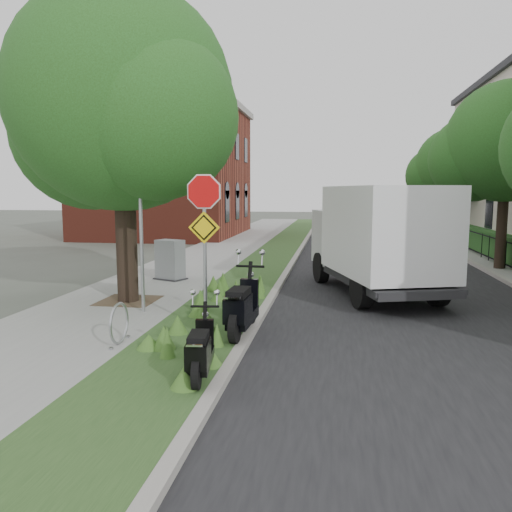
% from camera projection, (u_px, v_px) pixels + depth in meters
% --- Properties ---
extents(ground, '(120.00, 120.00, 0.00)m').
position_uv_depth(ground, '(271.00, 347.00, 9.28)').
color(ground, '#4C5147').
rests_on(ground, ground).
extents(sidewalk_near, '(3.50, 60.00, 0.12)m').
position_uv_depth(sidewalk_near, '(197.00, 263.00, 19.72)').
color(sidewalk_near, gray).
rests_on(sidewalk_near, ground).
extents(verge, '(2.00, 60.00, 0.12)m').
position_uv_depth(verge, '(266.00, 264.00, 19.29)').
color(verge, '#2D4E21').
rests_on(verge, ground).
extents(kerb_near, '(0.20, 60.00, 0.13)m').
position_uv_depth(kerb_near, '(291.00, 265.00, 19.14)').
color(kerb_near, '#9E9991').
rests_on(kerb_near, ground).
extents(road, '(7.00, 60.00, 0.01)m').
position_uv_depth(road, '(385.00, 268.00, 18.60)').
color(road, black).
rests_on(road, ground).
extents(kerb_far, '(0.20, 60.00, 0.13)m').
position_uv_depth(kerb_far, '(484.00, 269.00, 18.04)').
color(kerb_far, '#9E9991').
rests_on(kerb_far, ground).
extents(street_tree_main, '(6.21, 5.54, 7.66)m').
position_uv_depth(street_tree_main, '(120.00, 111.00, 12.09)').
color(street_tree_main, black).
rests_on(street_tree_main, ground).
extents(bare_post, '(0.08, 0.08, 4.00)m').
position_uv_depth(bare_post, '(141.00, 225.00, 11.26)').
color(bare_post, '#A5A8AD').
rests_on(bare_post, ground).
extents(bike_hoop, '(0.06, 0.78, 0.77)m').
position_uv_depth(bike_hoop, '(119.00, 323.00, 9.05)').
color(bike_hoop, '#A5A8AD').
rests_on(bike_hoop, ground).
extents(sign_assembly, '(0.94, 0.08, 3.22)m').
position_uv_depth(sign_assembly, '(204.00, 220.00, 9.76)').
color(sign_assembly, '#A5A8AD').
rests_on(sign_assembly, ground).
extents(fence_far, '(0.04, 24.00, 1.00)m').
position_uv_depth(fence_far, '(506.00, 253.00, 17.85)').
color(fence_far, black).
rests_on(fence_far, ground).
extents(brick_building, '(9.40, 10.40, 8.30)m').
position_uv_depth(brick_building, '(168.00, 170.00, 31.75)').
color(brick_building, maroon).
rests_on(brick_building, ground).
extents(far_tree_b, '(4.83, 4.31, 6.56)m').
position_uv_depth(far_tree_b, '(504.00, 148.00, 17.46)').
color(far_tree_b, black).
rests_on(far_tree_b, ground).
extents(far_tree_c, '(4.37, 3.89, 5.93)m').
position_uv_depth(far_tree_c, '(452.00, 170.00, 25.34)').
color(far_tree_c, black).
rests_on(far_tree_c, ground).
extents(scooter_near, '(0.45, 1.54, 0.73)m').
position_uv_depth(scooter_near, '(200.00, 356.00, 7.33)').
color(scooter_near, black).
rests_on(scooter_near, ground).
extents(scooter_far, '(0.46, 1.99, 0.95)m').
position_uv_depth(scooter_far, '(241.00, 312.00, 9.53)').
color(scooter_far, black).
rests_on(scooter_far, ground).
extents(box_truck, '(3.78, 6.06, 2.57)m').
position_uv_depth(box_truck, '(377.00, 235.00, 13.70)').
color(box_truck, '#262628').
rests_on(box_truck, ground).
extents(utility_cabinet, '(1.10, 0.93, 1.24)m').
position_uv_depth(utility_cabinet, '(170.00, 261.00, 15.61)').
color(utility_cabinet, '#262628').
rests_on(utility_cabinet, ground).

